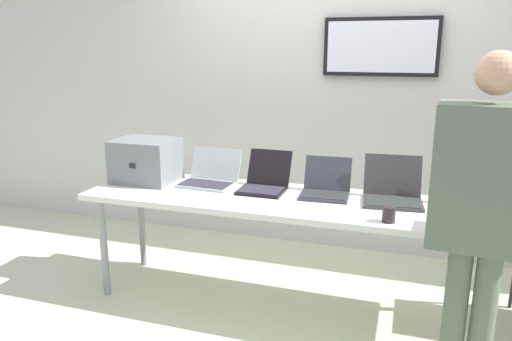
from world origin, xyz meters
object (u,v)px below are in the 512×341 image
laptop_station_2 (326,187)px  laptop_station_3 (392,192)px  laptop_station_4 (463,199)px  laptop_station_1 (265,181)px  laptop_station_0 (210,176)px  coffee_mug (389,214)px  person (482,203)px  workbench (285,206)px  equipment_box (146,160)px

laptop_station_2 → laptop_station_3: bearing=-0.5°
laptop_station_4 → laptop_station_1: bearing=179.2°
laptop_station_0 → laptop_station_4: laptop_station_4 is taller
laptop_station_2 → coffee_mug: laptop_station_2 is taller
laptop_station_3 → person: person is taller
laptop_station_2 → laptop_station_4: (0.84, -0.02, 0.00)m
workbench → laptop_station_0: 0.63m
coffee_mug → laptop_station_2: bearing=136.8°
workbench → laptop_station_3: 0.68m
person → laptop_station_3: bearing=118.1°
equipment_box → laptop_station_0: (0.47, 0.06, -0.10)m
workbench → laptop_station_1: bearing=141.7°
laptop_station_2 → coffee_mug: 0.58m
laptop_station_4 → workbench: bearing=-173.2°
equipment_box → laptop_station_2: equipment_box is taller
laptop_station_1 → laptop_station_2: size_ratio=1.09×
workbench → laptop_station_1: 0.26m
equipment_box → person: 2.25m
laptop_station_3 → laptop_station_4: size_ratio=1.05×
equipment_box → laptop_station_2: bearing=2.3°
workbench → equipment_box: (-1.07, 0.10, 0.21)m
equipment_box → laptop_station_3: 1.73m
laptop_station_1 → laptop_station_2: bearing=0.2°
laptop_station_4 → coffee_mug: size_ratio=4.13×
workbench → equipment_box: 1.09m
coffee_mug → laptop_station_0: bearing=161.9°
laptop_station_0 → person: size_ratio=0.23×
laptop_station_2 → laptop_station_4: 0.84m
workbench → laptop_station_3: (0.66, 0.14, 0.12)m
equipment_box → laptop_station_2: 1.30m
laptop_station_1 → coffee_mug: 0.93m
laptop_station_3 → person: 0.89m
laptop_station_4 → person: size_ratio=0.22×
workbench → laptop_station_1: size_ratio=7.24×
laptop_station_3 → person: size_ratio=0.23×
workbench → person: 1.28m
laptop_station_1 → equipment_box: bearing=-176.8°
workbench → coffee_mug: coffee_mug is taller
laptop_station_1 → laptop_station_3: bearing=-0.1°
person → laptop_station_1: bearing=148.5°
laptop_station_3 → laptop_station_4: laptop_station_3 is taller
workbench → coffee_mug: bearing=-20.9°
laptop_station_1 → coffee_mug: size_ratio=4.10×
workbench → coffee_mug: (0.66, -0.25, 0.10)m
laptop_station_0 → person: person is taller
laptop_station_4 → coffee_mug: (-0.41, -0.38, -0.01)m
laptop_station_0 → person: bearing=-25.2°
equipment_box → person: person is taller
workbench → person: person is taller
laptop_station_0 → laptop_station_4: size_ratio=1.06×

